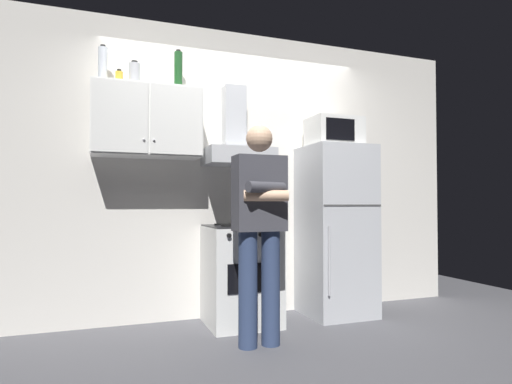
# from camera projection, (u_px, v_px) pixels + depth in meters

# --- Properties ---
(ground_plane) EXTENTS (7.00, 7.00, 0.00)m
(ground_plane) POSITION_uv_depth(u_px,v_px,m) (256.00, 331.00, 3.52)
(ground_plane) COLOR #4C4C51
(back_wall_tiled) EXTENTS (4.80, 0.10, 2.70)m
(back_wall_tiled) POSITION_uv_depth(u_px,v_px,m) (235.00, 173.00, 4.12)
(back_wall_tiled) COLOR silver
(back_wall_tiled) RESTS_ON ground_plane
(upper_cabinet) EXTENTS (0.90, 0.37, 0.60)m
(upper_cabinet) POSITION_uv_depth(u_px,v_px,m) (147.00, 122.00, 3.63)
(upper_cabinet) COLOR white
(stove_oven) EXTENTS (0.60, 0.62, 0.87)m
(stove_oven) POSITION_uv_depth(u_px,v_px,m) (241.00, 274.00, 3.75)
(stove_oven) COLOR white
(stove_oven) RESTS_ON ground_plane
(range_hood) EXTENTS (0.60, 0.44, 0.75)m
(range_hood) POSITION_uv_depth(u_px,v_px,m) (237.00, 144.00, 3.90)
(range_hood) COLOR #B7BABF
(refrigerator) EXTENTS (0.60, 0.62, 1.60)m
(refrigerator) POSITION_uv_depth(u_px,v_px,m) (336.00, 230.00, 4.08)
(refrigerator) COLOR silver
(refrigerator) RESTS_ON ground_plane
(microwave) EXTENTS (0.48, 0.37, 0.28)m
(microwave) POSITION_uv_depth(u_px,v_px,m) (334.00, 133.00, 4.12)
(microwave) COLOR silver
(microwave) RESTS_ON refrigerator
(person_standing) EXTENTS (0.38, 0.33, 1.64)m
(person_standing) POSITION_uv_depth(u_px,v_px,m) (260.00, 224.00, 3.17)
(person_standing) COLOR navy
(person_standing) RESTS_ON ground_plane
(bottle_canister_steel) EXTENTS (0.09, 0.09, 0.22)m
(bottle_canister_steel) POSITION_uv_depth(u_px,v_px,m) (134.00, 74.00, 3.63)
(bottle_canister_steel) COLOR #B2B5BA
(bottle_canister_steel) RESTS_ON upper_cabinet
(bottle_wine_green) EXTENTS (0.07, 0.07, 0.36)m
(bottle_wine_green) POSITION_uv_depth(u_px,v_px,m) (178.00, 71.00, 3.75)
(bottle_wine_green) COLOR #19471E
(bottle_wine_green) RESTS_ON upper_cabinet
(bottle_vodka_clear) EXTENTS (0.07, 0.07, 0.32)m
(bottle_vodka_clear) POSITION_uv_depth(u_px,v_px,m) (103.00, 65.00, 3.55)
(bottle_vodka_clear) COLOR silver
(bottle_vodka_clear) RESTS_ON upper_cabinet
(bottle_spice_jar) EXTENTS (0.06, 0.06, 0.13)m
(bottle_spice_jar) POSITION_uv_depth(u_px,v_px,m) (119.00, 78.00, 3.59)
(bottle_spice_jar) COLOR gold
(bottle_spice_jar) RESTS_ON upper_cabinet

